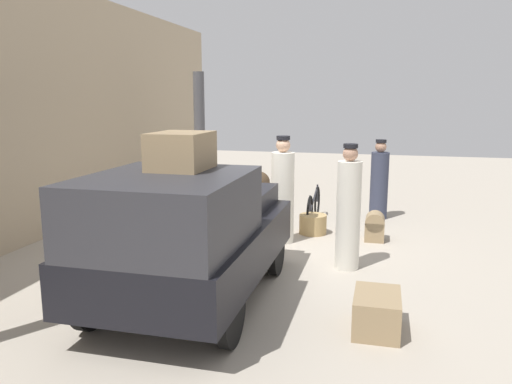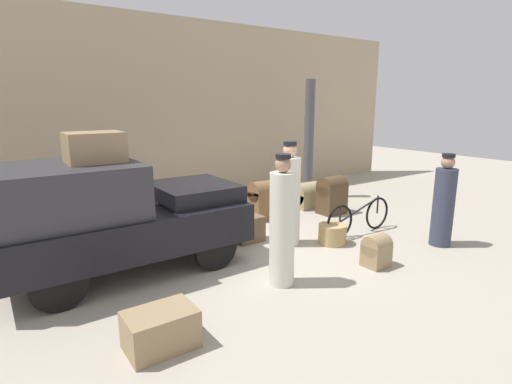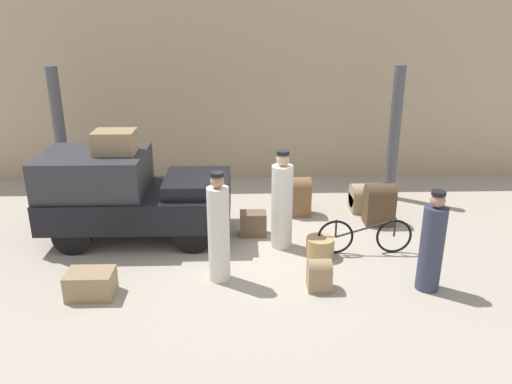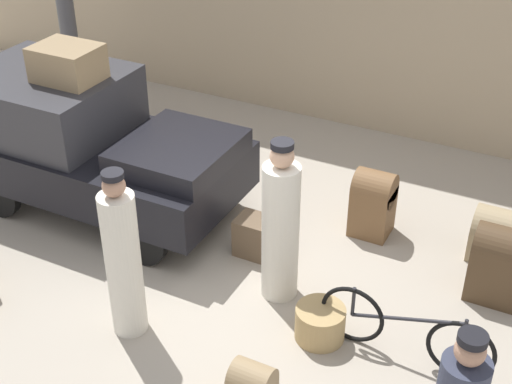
# 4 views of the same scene
# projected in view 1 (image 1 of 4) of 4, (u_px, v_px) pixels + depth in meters

# --- Properties ---
(ground_plane) EXTENTS (30.00, 30.00, 0.00)m
(ground_plane) POSITION_uv_depth(u_px,v_px,m) (265.00, 252.00, 8.11)
(ground_plane) COLOR #A89E8E
(station_building_facade) EXTENTS (16.00, 0.15, 4.50)m
(station_building_facade) POSITION_uv_depth(u_px,v_px,m) (38.00, 111.00, 8.69)
(station_building_facade) COLOR tan
(station_building_facade) RESTS_ON ground
(canopy_pillar_right) EXTENTS (0.26, 0.26, 3.06)m
(canopy_pillar_right) POSITION_uv_depth(u_px,v_px,m) (200.00, 139.00, 11.65)
(canopy_pillar_right) COLOR #4C4C51
(canopy_pillar_right) RESTS_ON ground
(truck) EXTENTS (3.48, 1.75, 1.68)m
(truck) POSITION_uv_depth(u_px,v_px,m) (188.00, 232.00, 5.91)
(truck) COLOR black
(truck) RESTS_ON ground
(bicycle) EXTENTS (1.71, 0.04, 0.69)m
(bicycle) POSITION_uv_depth(u_px,v_px,m) (314.00, 206.00, 9.97)
(bicycle) COLOR black
(bicycle) RESTS_ON ground
(wicker_basket) EXTENTS (0.50, 0.50, 0.36)m
(wicker_basket) POSITION_uv_depth(u_px,v_px,m) (313.00, 224.00, 9.19)
(wicker_basket) COLOR tan
(wicker_basket) RESTS_ON ground
(conductor_in_dark_uniform) EXTENTS (0.36, 0.36, 1.64)m
(conductor_in_dark_uniform) POSITION_uv_depth(u_px,v_px,m) (379.00, 183.00, 10.26)
(conductor_in_dark_uniform) COLOR #33384C
(conductor_in_dark_uniform) RESTS_ON ground
(porter_with_bicycle) EXTENTS (0.35, 0.35, 1.83)m
(porter_with_bicycle) POSITION_uv_depth(u_px,v_px,m) (348.00, 212.00, 7.21)
(porter_with_bicycle) COLOR silver
(porter_with_bicycle) RESTS_ON ground
(porter_lifting_near_truck) EXTENTS (0.39, 0.39, 1.84)m
(porter_lifting_near_truck) POSITION_uv_depth(u_px,v_px,m) (283.00, 194.00, 8.55)
(porter_lifting_near_truck) COLOR silver
(porter_lifting_near_truck) RESTS_ON ground
(suitcase_tan_flat) EXTENTS (0.46, 0.44, 0.84)m
(suitcase_tan_flat) POSITION_uv_depth(u_px,v_px,m) (209.00, 206.00, 9.48)
(suitcase_tan_flat) COLOR brown
(suitcase_tan_flat) RESTS_ON ground
(trunk_umber_medium) EXTENTS (0.37, 0.33, 0.51)m
(trunk_umber_medium) POSITION_uv_depth(u_px,v_px,m) (375.00, 226.00, 8.73)
(trunk_umber_medium) COLOR #937A56
(trunk_umber_medium) RESTS_ON ground
(suitcase_small_leather) EXTENTS (0.62, 0.53, 0.61)m
(suitcase_small_leather) POSITION_uv_depth(u_px,v_px,m) (223.00, 199.00, 10.95)
(suitcase_small_leather) COLOR #9E8966
(suitcase_small_leather) RESTS_ON ground
(trunk_barrel_dark) EXTENTS (0.58, 0.46, 0.86)m
(trunk_barrel_dark) POSITION_uv_depth(u_px,v_px,m) (257.00, 192.00, 10.85)
(trunk_barrel_dark) COLOR #4C3823
(trunk_barrel_dark) RESTS_ON ground
(trunk_large_brown) EXTENTS (0.71, 0.49, 0.41)m
(trunk_large_brown) POSITION_uv_depth(u_px,v_px,m) (377.00, 312.00, 5.35)
(trunk_large_brown) COLOR #937A56
(trunk_large_brown) RESTS_ON ground
(suitcase_black_upright) EXTENTS (0.51, 0.36, 0.47)m
(suitcase_black_upright) POSITION_uv_depth(u_px,v_px,m) (246.00, 234.00, 8.30)
(suitcase_black_upright) COLOR brown
(suitcase_black_upright) RESTS_ON ground
(trunk_on_truck_roof) EXTENTS (0.75, 0.60, 0.42)m
(trunk_on_truck_roof) POSITION_uv_depth(u_px,v_px,m) (181.00, 151.00, 5.59)
(trunk_on_truck_roof) COLOR #937A56
(trunk_on_truck_roof) RESTS_ON truck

